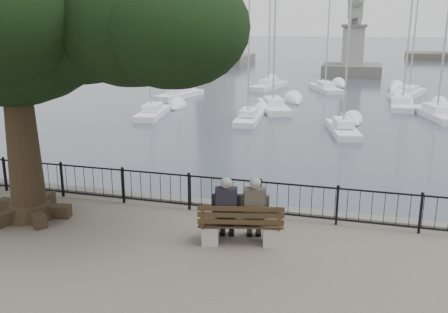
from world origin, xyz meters
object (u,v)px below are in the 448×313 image
(tree, at_px, (39,11))
(lion_monument, at_px, (353,54))
(bench, at_px, (241,229))
(person_right, at_px, (255,212))
(person_left, at_px, (226,212))

(tree, distance_m, lion_monument, 49.48)
(bench, xyz_separation_m, tree, (-5.10, 0.27, 4.93))
(person_right, distance_m, lion_monument, 49.03)
(bench, height_order, lion_monument, lion_monument)
(person_right, relative_size, lion_monument, 0.18)
(bench, height_order, tree, tree)
(person_left, bearing_deg, lion_monument, 88.31)
(person_right, height_order, tree, tree)
(person_left, distance_m, tree, 6.57)
(bench, relative_size, tree, 0.21)
(tree, bearing_deg, person_left, -2.89)
(tree, xyz_separation_m, lion_monument, (6.19, 48.93, -3.90))
(person_left, distance_m, lion_monument, 49.20)
(tree, bearing_deg, lion_monument, 82.78)
(person_left, xyz_separation_m, tree, (-4.74, 0.24, 4.54))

